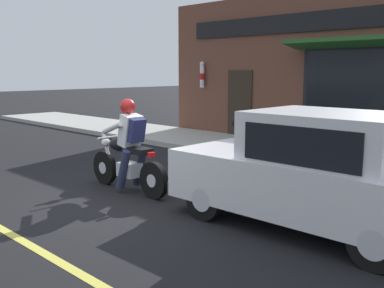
# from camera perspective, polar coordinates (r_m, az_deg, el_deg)

# --- Properties ---
(ground_plane) EXTENTS (80.00, 80.00, 0.00)m
(ground_plane) POSITION_cam_1_polar(r_m,az_deg,el_deg) (7.32, -9.43, -7.40)
(ground_plane) COLOR black
(sidewalk_curb) EXTENTS (2.60, 22.00, 0.14)m
(sidewalk_curb) POSITION_cam_1_polar(r_m,az_deg,el_deg) (13.02, 1.80, 0.38)
(sidewalk_curb) COLOR #ADAAA3
(sidewalk_curb) RESTS_ON ground
(storefront_building) EXTENTS (1.25, 11.93, 4.20)m
(storefront_building) POSITION_cam_1_polar(r_m,az_deg,el_deg) (12.16, 19.49, 8.87)
(storefront_building) COLOR brown
(storefront_building) RESTS_ON ground
(motorcycle_with_rider) EXTENTS (0.56, 2.02, 1.62)m
(motorcycle_with_rider) POSITION_cam_1_polar(r_m,az_deg,el_deg) (7.85, -8.11, -1.15)
(motorcycle_with_rider) COLOR black
(motorcycle_with_rider) RESTS_ON ground
(car_hatchback) EXTENTS (1.70, 3.80, 1.57)m
(car_hatchback) POSITION_cam_1_polar(r_m,az_deg,el_deg) (6.14, 15.16, -3.48)
(car_hatchback) COLOR black
(car_hatchback) RESTS_ON ground
(trash_bin) EXTENTS (0.56, 0.56, 0.98)m
(trash_bin) POSITION_cam_1_polar(r_m,az_deg,el_deg) (11.14, 6.92, 1.74)
(trash_bin) COLOR #23512D
(trash_bin) RESTS_ON sidewalk_curb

